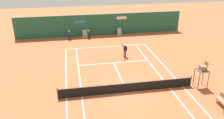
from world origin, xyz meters
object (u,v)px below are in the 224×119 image
tennis_ball_by_sideline (147,51)px  ball_kid_right_post (89,34)px  tennis_ball_near_service_line (85,53)px  umpire_chair (203,70)px  tennis_ball_mid_court (89,50)px  player_bench (224,100)px  player_on_baseline (125,49)px  ball_kid_left_post (69,34)px

tennis_ball_by_sideline → ball_kid_right_post: bearing=135.9°
tennis_ball_by_sideline → tennis_ball_near_service_line: bearing=174.8°
umpire_chair → tennis_ball_mid_court: 14.49m
player_bench → player_on_baseline: size_ratio=0.86×
ball_kid_right_post → player_on_baseline: bearing=120.8°
ball_kid_left_post → ball_kid_right_post: (2.77, -0.00, -0.03)m
tennis_ball_by_sideline → ball_kid_left_post: bearing=145.5°
player_on_baseline → tennis_ball_mid_court: (-3.99, 2.92, -0.92)m
umpire_chair → ball_kid_right_post: size_ratio=1.96×
umpire_chair → tennis_ball_mid_court: size_ratio=37.49×
ball_kid_left_post → tennis_ball_near_service_line: 6.15m
player_bench → ball_kid_right_post: bearing=25.6°
ball_kid_right_post → tennis_ball_near_service_line: ball_kid_right_post is taller
umpire_chair → tennis_ball_mid_court: umpire_chair is taller
tennis_ball_mid_court → tennis_ball_near_service_line: bearing=-119.8°
player_on_baseline → ball_kid_left_post: size_ratio=1.33×
tennis_ball_by_sideline → player_bench: bearing=-79.4°
ball_kid_right_post → tennis_ball_by_sideline: bearing=141.7°
tennis_ball_near_service_line → tennis_ball_mid_court: size_ratio=1.00×
ball_kid_right_post → tennis_ball_by_sideline: ball_kid_right_post is taller
player_on_baseline → umpire_chair: bearing=139.7°
tennis_ball_mid_court → umpire_chair: bearing=-50.3°
ball_kid_left_post → tennis_ball_by_sideline: ball_kid_left_post is taller
player_on_baseline → ball_kid_right_post: 8.52m
tennis_ball_by_sideline → tennis_ball_mid_court: bearing=166.2°
ball_kid_right_post → tennis_ball_mid_court: 4.86m
ball_kid_right_post → tennis_ball_near_service_line: (-0.99, -5.84, -0.71)m
umpire_chair → ball_kid_left_post: (-11.57, 15.87, -0.96)m
umpire_chair → tennis_ball_mid_court: bearing=39.7°
umpire_chair → tennis_ball_by_sideline: umpire_chair is taller
ball_kid_right_post → tennis_ball_near_service_line: bearing=86.1°
umpire_chair → ball_kid_left_post: umpire_chair is taller
tennis_ball_mid_court → tennis_ball_by_sideline: 7.37m
umpire_chair → ball_kid_left_post: 19.66m
player_on_baseline → ball_kid_right_post: size_ratio=1.40×
player_on_baseline → tennis_ball_near_service_line: bearing=-5.1°
player_bench → tennis_ball_near_service_line: size_ratio=22.85×
player_on_baseline → tennis_ball_by_sideline: size_ratio=26.67×
tennis_ball_mid_court → player_bench: bearing=-56.2°
umpire_chair → tennis_ball_near_service_line: umpire_chair is taller
umpire_chair → player_on_baseline: size_ratio=1.41×
player_bench → ball_kid_left_post: bearing=32.0°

